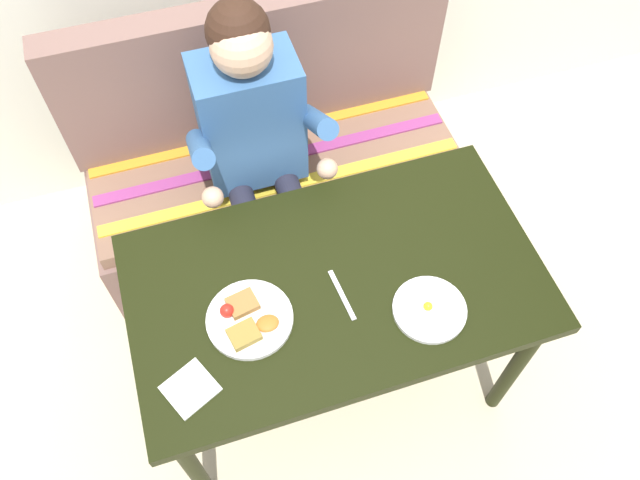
{
  "coord_description": "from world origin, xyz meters",
  "views": [
    {
      "loc": [
        -0.32,
        -0.84,
        2.32
      ],
      "look_at": [
        0.0,
        0.15,
        0.72
      ],
      "focal_mm": 35.33,
      "sensor_mm": 36.0,
      "label": 1
    }
  ],
  "objects_px": {
    "table": "(335,293)",
    "plate_breakfast": "(248,319)",
    "plate_eggs": "(429,309)",
    "napkin": "(190,388)",
    "person": "(256,138)",
    "fork": "(343,295)",
    "couch": "(274,172)"
  },
  "relations": [
    {
      "from": "person",
      "to": "napkin",
      "type": "distance_m",
      "value": 0.87
    },
    {
      "from": "fork",
      "to": "napkin",
      "type": "bearing_deg",
      "value": -168.36
    },
    {
      "from": "table",
      "to": "fork",
      "type": "height_order",
      "value": "fork"
    },
    {
      "from": "person",
      "to": "plate_eggs",
      "type": "distance_m",
      "value": 0.82
    },
    {
      "from": "table",
      "to": "person",
      "type": "xyz_separation_m",
      "value": [
        -0.09,
        0.59,
        0.09
      ]
    },
    {
      "from": "couch",
      "to": "plate_eggs",
      "type": "distance_m",
      "value": 1.05
    },
    {
      "from": "plate_breakfast",
      "to": "fork",
      "type": "height_order",
      "value": "plate_breakfast"
    },
    {
      "from": "table",
      "to": "napkin",
      "type": "bearing_deg",
      "value": -157.31
    },
    {
      "from": "table",
      "to": "plate_breakfast",
      "type": "distance_m",
      "value": 0.29
    },
    {
      "from": "couch",
      "to": "person",
      "type": "bearing_deg",
      "value": -115.93
    },
    {
      "from": "person",
      "to": "napkin",
      "type": "relative_size",
      "value": 9.9
    },
    {
      "from": "couch",
      "to": "person",
      "type": "height_order",
      "value": "person"
    },
    {
      "from": "person",
      "to": "fork",
      "type": "height_order",
      "value": "person"
    },
    {
      "from": "table",
      "to": "napkin",
      "type": "distance_m",
      "value": 0.51
    },
    {
      "from": "plate_eggs",
      "to": "napkin",
      "type": "relative_size",
      "value": 1.7
    },
    {
      "from": "plate_breakfast",
      "to": "plate_eggs",
      "type": "xyz_separation_m",
      "value": [
        0.49,
        -0.12,
        -0.0
      ]
    },
    {
      "from": "person",
      "to": "fork",
      "type": "xyz_separation_m",
      "value": [
        0.09,
        -0.64,
        -0.01
      ]
    },
    {
      "from": "plate_breakfast",
      "to": "napkin",
      "type": "bearing_deg",
      "value": -143.5
    },
    {
      "from": "napkin",
      "to": "fork",
      "type": "xyz_separation_m",
      "value": [
        0.47,
        0.14,
        -0.0
      ]
    },
    {
      "from": "couch",
      "to": "plate_eggs",
      "type": "height_order",
      "value": "couch"
    },
    {
      "from": "couch",
      "to": "plate_breakfast",
      "type": "bearing_deg",
      "value": -108.44
    },
    {
      "from": "table",
      "to": "fork",
      "type": "relative_size",
      "value": 7.06
    },
    {
      "from": "couch",
      "to": "person",
      "type": "distance_m",
      "value": 0.45
    },
    {
      "from": "couch",
      "to": "table",
      "type": "bearing_deg",
      "value": -90.0
    },
    {
      "from": "table",
      "to": "plate_eggs",
      "type": "bearing_deg",
      "value": -38.82
    },
    {
      "from": "table",
      "to": "fork",
      "type": "bearing_deg",
      "value": -87.71
    },
    {
      "from": "table",
      "to": "fork",
      "type": "distance_m",
      "value": 0.1
    },
    {
      "from": "couch",
      "to": "fork",
      "type": "height_order",
      "value": "couch"
    },
    {
      "from": "couch",
      "to": "plate_breakfast",
      "type": "distance_m",
      "value": 0.95
    },
    {
      "from": "plate_breakfast",
      "to": "fork",
      "type": "distance_m",
      "value": 0.27
    },
    {
      "from": "table",
      "to": "plate_eggs",
      "type": "xyz_separation_m",
      "value": [
        0.22,
        -0.17,
        0.09
      ]
    },
    {
      "from": "table",
      "to": "couch",
      "type": "xyz_separation_m",
      "value": [
        0.0,
        0.76,
        -0.32
      ]
    }
  ]
}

